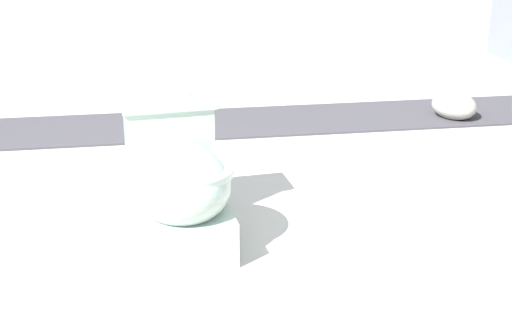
{
  "coord_description": "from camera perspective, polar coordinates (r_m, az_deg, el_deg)",
  "views": [
    {
      "loc": [
        2.51,
        0.01,
        1.26
      ],
      "look_at": [
        0.01,
        0.41,
        0.3
      ],
      "focal_mm": 50.0,
      "sensor_mm": 36.0,
      "label": 1
    }
  ],
  "objects": [
    {
      "name": "toilet",
      "position": [
        2.71,
        -6.27,
        -1.95
      ],
      "size": [
        0.66,
        0.43,
        0.52
      ],
      "rotation": [
        0.0,
        0.0,
        0.09
      ],
      "color": "#B2C6B7",
      "rests_on": "ground"
    },
    {
      "name": "gravel_strip",
      "position": [
        4.12,
        -1.77,
        3.0
      ],
      "size": [
        0.56,
        8.0,
        0.01
      ],
      "primitive_type": "cube",
      "color": "#423F44",
      "rests_on": "ground"
    },
    {
      "name": "boulder_near",
      "position": [
        4.35,
        15.57,
        4.21
      ],
      "size": [
        0.35,
        0.32,
        0.16
      ],
      "primitive_type": "ellipsoid",
      "rotation": [
        0.0,
        0.0,
        0.43
      ],
      "color": "#ADA899",
      "rests_on": "ground"
    },
    {
      "name": "ground_plane",
      "position": [
        2.81,
        -8.34,
        -6.16
      ],
      "size": [
        14.0,
        14.0,
        0.0
      ],
      "primitive_type": "plane",
      "color": "#B7B2A8"
    }
  ]
}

